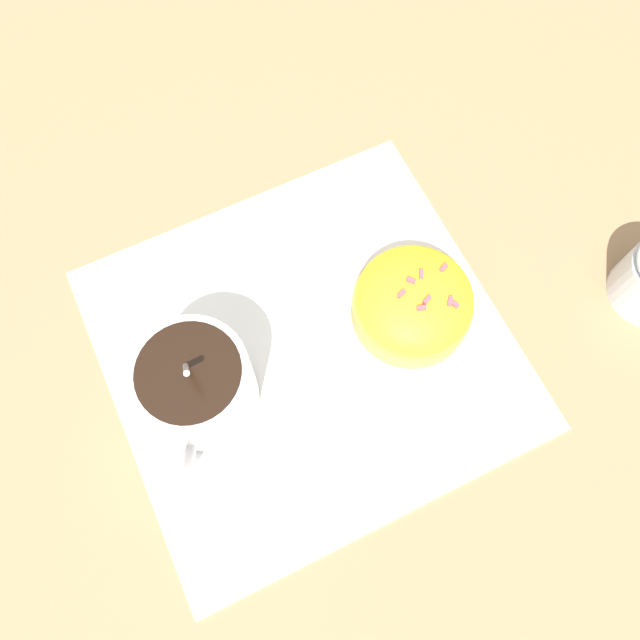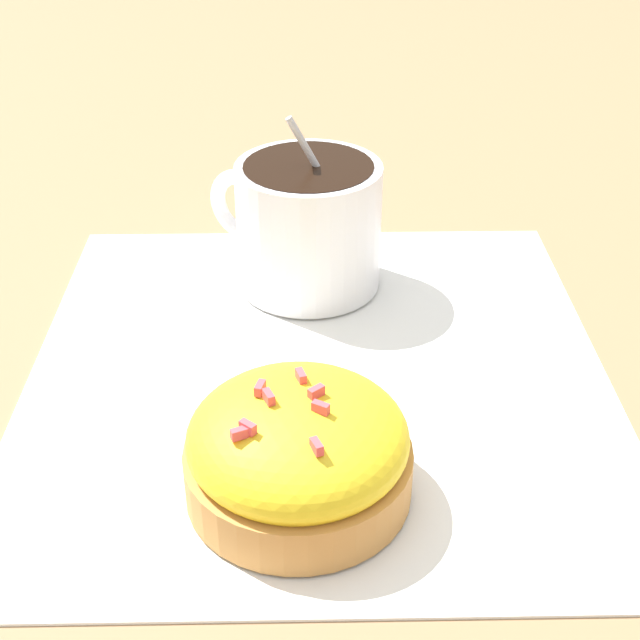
{
  "view_description": "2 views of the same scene",
  "coord_description": "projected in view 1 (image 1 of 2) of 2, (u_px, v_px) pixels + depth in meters",
  "views": [
    {
      "loc": [
        0.04,
        0.15,
        0.48
      ],
      "look_at": [
        -0.01,
        -0.01,
        0.04
      ],
      "focal_mm": 35.0,
      "sensor_mm": 36.0,
      "label": 1
    },
    {
      "loc": [
        -0.37,
        -0.04,
        0.27
      ],
      "look_at": [
        -0.01,
        -0.0,
        0.04
      ],
      "focal_mm": 50.0,
      "sensor_mm": 36.0,
      "label": 2
    }
  ],
  "objects": [
    {
      "name": "ground_plane",
      "position": [
        307.0,
        348.0,
        0.5
      ],
      "size": [
        3.0,
        3.0,
        0.0
      ],
      "primitive_type": "plane",
      "color": "#93704C"
    },
    {
      "name": "paper_napkin",
      "position": [
        307.0,
        348.0,
        0.5
      ],
      "size": [
        0.34,
        0.33,
        0.0
      ],
      "color": "white",
      "rests_on": "ground_plane"
    },
    {
      "name": "coffee_cup",
      "position": [
        197.0,
        387.0,
        0.45
      ],
      "size": [
        0.08,
        0.11,
        0.1
      ],
      "color": "white",
      "rests_on": "paper_napkin"
    },
    {
      "name": "frosted_pastry",
      "position": [
        414.0,
        305.0,
        0.49
      ],
      "size": [
        0.1,
        0.1,
        0.05
      ],
      "color": "#C18442",
      "rests_on": "paper_napkin"
    }
  ]
}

